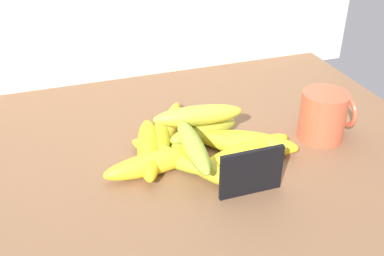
{
  "coord_description": "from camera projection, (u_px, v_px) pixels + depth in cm",
  "views": [
    {
      "loc": [
        -17.08,
        -67.15,
        51.56
      ],
      "look_at": [
        6.3,
        1.34,
        8.0
      ],
      "focal_mm": 42.48,
      "sensor_mm": 36.0,
      "label": 1
    }
  ],
  "objects": [
    {
      "name": "chalkboard_sign",
      "position": [
        251.0,
        174.0,
        0.74
      ],
      "size": [
        11.0,
        1.8,
        8.4
      ],
      "color": "black",
      "rests_on": "counter_top"
    },
    {
      "name": "counter_top",
      "position": [
        163.0,
        167.0,
        0.85
      ],
      "size": [
        110.0,
        76.0,
        3.0
      ],
      "primitive_type": "cube",
      "color": "brown",
      "rests_on": "ground"
    },
    {
      "name": "banana_5",
      "position": [
        161.0,
        140.0,
        0.87
      ],
      "size": [
        9.43,
        19.37,
        3.64
      ],
      "primitive_type": "ellipsoid",
      "rotation": [
        0.0,
        0.0,
        4.4
      ],
      "color": "gold",
      "rests_on": "counter_top"
    },
    {
      "name": "banana_9",
      "position": [
        245.0,
        153.0,
        0.83
      ],
      "size": [
        20.98,
        8.86,
        3.99
      ],
      "primitive_type": "ellipsoid",
      "rotation": [
        0.0,
        0.0,
        0.24
      ],
      "color": "yellow",
      "rests_on": "counter_top"
    },
    {
      "name": "banana_6",
      "position": [
        169.0,
        156.0,
        0.82
      ],
      "size": [
        13.05,
        16.32,
        3.4
      ],
      "primitive_type": "ellipsoid",
      "rotation": [
        0.0,
        0.0,
        2.19
      ],
      "color": "#A8B22B",
      "rests_on": "counter_top"
    },
    {
      "name": "banana_10",
      "position": [
        198.0,
        115.0,
        0.86
      ],
      "size": [
        17.77,
        5.81,
        3.92
      ],
      "primitive_type": "ellipsoid",
      "rotation": [
        0.0,
        0.0,
        3.03
      ],
      "color": "gold",
      "rests_on": "banana_7"
    },
    {
      "name": "banana_8",
      "position": [
        228.0,
        143.0,
        0.86
      ],
      "size": [
        14.85,
        16.57,
        3.44
      ],
      "primitive_type": "ellipsoid",
      "rotation": [
        0.0,
        0.0,
        5.42
      ],
      "color": "yellow",
      "rests_on": "counter_top"
    },
    {
      "name": "banana_2",
      "position": [
        149.0,
        148.0,
        0.84
      ],
      "size": [
        8.48,
        20.36,
        4.24
      ],
      "primitive_type": "ellipsoid",
      "rotation": [
        0.0,
        0.0,
        4.49
      ],
      "color": "yellow",
      "rests_on": "counter_top"
    },
    {
      "name": "coffee_mug",
      "position": [
        324.0,
        115.0,
        0.89
      ],
      "size": [
        10.47,
        8.97,
        9.76
      ],
      "color": "#D55738",
      "rests_on": "counter_top"
    },
    {
      "name": "banana_1",
      "position": [
        170.0,
        124.0,
        0.92
      ],
      "size": [
        11.01,
        17.89,
        3.21
      ],
      "primitive_type": "ellipsoid",
      "rotation": [
        0.0,
        0.0,
        1.11
      ],
      "color": "gold",
      "rests_on": "counter_top"
    },
    {
      "name": "banana_4",
      "position": [
        154.0,
        163.0,
        0.8
      ],
      "size": [
        18.7,
        5.99,
        4.14
      ],
      "primitive_type": "ellipsoid",
      "rotation": [
        0.0,
        0.0,
        3.24
      ],
      "color": "yellow",
      "rests_on": "counter_top"
    },
    {
      "name": "banana_7",
      "position": [
        204.0,
        131.0,
        0.89
      ],
      "size": [
        15.59,
        7.22,
        4.13
      ],
      "primitive_type": "ellipsoid",
      "rotation": [
        0.0,
        0.0,
        3.35
      ],
      "color": "#B1BE35",
      "rests_on": "counter_top"
    },
    {
      "name": "banana_11",
      "position": [
        193.0,
        146.0,
        0.78
      ],
      "size": [
        4.42,
        17.35,
        3.54
      ],
      "primitive_type": "ellipsoid",
      "rotation": [
        0.0,
        0.0,
        1.52
      ],
      "color": "#93AE37",
      "rests_on": "banana_0"
    },
    {
      "name": "banana_3",
      "position": [
        251.0,
        142.0,
        0.86
      ],
      "size": [
        16.9,
        13.23,
        4.13
      ],
      "primitive_type": "ellipsoid",
      "rotation": [
        0.0,
        0.0,
        2.55
      ],
      "color": "yellow",
      "rests_on": "counter_top"
    },
    {
      "name": "banana_0",
      "position": [
        200.0,
        164.0,
        0.8
      ],
      "size": [
        9.39,
        15.82,
        3.77
      ],
      "primitive_type": "ellipsoid",
      "rotation": [
        0.0,
        0.0,
        1.96
      ],
      "color": "gold",
      "rests_on": "counter_top"
    }
  ]
}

